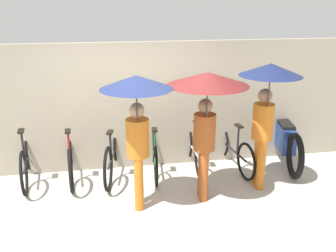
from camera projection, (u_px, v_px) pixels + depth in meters
ground_plane at (144, 217)px, 5.21m from camera, size 30.00×30.00×0.00m
back_wall at (131, 107)px, 6.50m from camera, size 12.57×0.12×2.22m
parked_bicycle_0 at (26, 160)px, 6.16m from camera, size 0.44×1.65×1.01m
parked_bicycle_1 at (70, 157)px, 6.28m from camera, size 0.44×1.73×0.99m
parked_bicycle_2 at (113, 154)px, 6.38m from camera, size 0.50×1.79×1.11m
parked_bicycle_3 at (154, 153)px, 6.46m from camera, size 0.44×1.63×1.02m
parked_bicycle_4 at (193, 148)px, 6.63m from camera, size 0.44×1.72×1.03m
parked_bicycle_5 at (232, 148)px, 6.70m from camera, size 0.44×1.69×1.06m
pedestrian_leading at (137, 107)px, 4.92m from camera, size 0.95×0.95×1.97m
pedestrian_center at (207, 98)px, 5.14m from camera, size 1.12×1.12×1.96m
pedestrian_trailing at (267, 95)px, 5.51m from camera, size 0.91×0.91×2.02m
motorcycle at (284, 139)px, 6.92m from camera, size 0.70×2.15×0.96m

